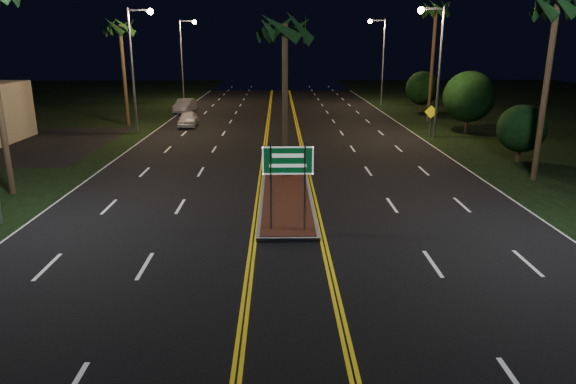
{
  "coord_description": "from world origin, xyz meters",
  "views": [
    {
      "loc": [
        -0.32,
        -14.71,
        6.69
      ],
      "look_at": [
        -0.02,
        1.61,
        1.9
      ],
      "focal_mm": 32.0,
      "sensor_mm": 36.0,
      "label": 1
    }
  ],
  "objects_px": {
    "median_island": "(286,197)",
    "streetlight_left_far": "(185,52)",
    "warning_sign": "(431,117)",
    "car_far": "(185,105)",
    "streetlight_right_far": "(380,52)",
    "palm_right_far": "(436,11)",
    "shrub_far": "(423,88)",
    "palm_right_near": "(557,7)",
    "car_near": "(188,118)",
    "palm_median": "(285,29)",
    "highway_sign": "(288,169)",
    "palm_left_far": "(120,28)",
    "shrub_mid": "(469,97)",
    "streetlight_left_mid": "(137,57)",
    "shrub_near": "(521,129)",
    "streetlight_right_mid": "(435,57)"
  },
  "relations": [
    {
      "from": "palm_median",
      "to": "shrub_far",
      "type": "distance_m",
      "value": 29.41
    },
    {
      "from": "streetlight_right_mid",
      "to": "streetlight_right_far",
      "type": "relative_size",
      "value": 1.0
    },
    {
      "from": "streetlight_left_mid",
      "to": "palm_left_far",
      "type": "relative_size",
      "value": 1.02
    },
    {
      "from": "streetlight_right_far",
      "to": "palm_left_far",
      "type": "height_order",
      "value": "streetlight_right_far"
    },
    {
      "from": "shrub_mid",
      "to": "car_far",
      "type": "relative_size",
      "value": 0.99
    },
    {
      "from": "highway_sign",
      "to": "palm_right_near",
      "type": "height_order",
      "value": "palm_right_near"
    },
    {
      "from": "streetlight_left_far",
      "to": "shrub_mid",
      "type": "distance_m",
      "value": 31.85
    },
    {
      "from": "streetlight_right_mid",
      "to": "palm_right_near",
      "type": "relative_size",
      "value": 0.97
    },
    {
      "from": "streetlight_right_mid",
      "to": "palm_median",
      "type": "height_order",
      "value": "streetlight_right_mid"
    },
    {
      "from": "warning_sign",
      "to": "shrub_far",
      "type": "bearing_deg",
      "value": 99.11
    },
    {
      "from": "median_island",
      "to": "car_near",
      "type": "relative_size",
      "value": 2.41
    },
    {
      "from": "shrub_near",
      "to": "shrub_far",
      "type": "distance_m",
      "value": 22.01
    },
    {
      "from": "car_far",
      "to": "streetlight_left_far",
      "type": "bearing_deg",
      "value": 102.93
    },
    {
      "from": "shrub_far",
      "to": "palm_right_near",
      "type": "bearing_deg",
      "value": -92.86
    },
    {
      "from": "median_island",
      "to": "streetlight_left_far",
      "type": "relative_size",
      "value": 1.14
    },
    {
      "from": "shrub_far",
      "to": "car_near",
      "type": "bearing_deg",
      "value": -158.37
    },
    {
      "from": "palm_right_near",
      "to": "streetlight_left_far",
      "type": "bearing_deg",
      "value": 124.21
    },
    {
      "from": "streetlight_right_far",
      "to": "palm_right_near",
      "type": "relative_size",
      "value": 0.97
    },
    {
      "from": "palm_median",
      "to": "car_near",
      "type": "height_order",
      "value": "palm_median"
    },
    {
      "from": "highway_sign",
      "to": "median_island",
      "type": "bearing_deg",
      "value": 90.0
    },
    {
      "from": "median_island",
      "to": "shrub_mid",
      "type": "relative_size",
      "value": 2.22
    },
    {
      "from": "shrub_near",
      "to": "streetlight_right_mid",
      "type": "bearing_deg",
      "value": 109.84
    },
    {
      "from": "shrub_near",
      "to": "warning_sign",
      "type": "height_order",
      "value": "shrub_near"
    },
    {
      "from": "palm_right_far",
      "to": "palm_left_far",
      "type": "bearing_deg",
      "value": -175.53
    },
    {
      "from": "shrub_near",
      "to": "palm_left_far",
      "type": "bearing_deg",
      "value": 151.97
    },
    {
      "from": "car_near",
      "to": "car_far",
      "type": "xyz_separation_m",
      "value": [
        -1.74,
        8.6,
        0.07
      ]
    },
    {
      "from": "median_island",
      "to": "streetlight_left_far",
      "type": "height_order",
      "value": "streetlight_left_far"
    },
    {
      "from": "streetlight_right_far",
      "to": "warning_sign",
      "type": "xyz_separation_m",
      "value": [
        0.19,
        -19.48,
        -4.21
      ]
    },
    {
      "from": "streetlight_left_mid",
      "to": "palm_right_far",
      "type": "distance_m",
      "value": 24.42
    },
    {
      "from": "streetlight_right_far",
      "to": "shrub_mid",
      "type": "height_order",
      "value": "streetlight_right_far"
    },
    {
      "from": "palm_right_near",
      "to": "car_far",
      "type": "distance_m",
      "value": 34.9
    },
    {
      "from": "streetlight_left_far",
      "to": "streetlight_right_far",
      "type": "relative_size",
      "value": 1.0
    },
    {
      "from": "shrub_mid",
      "to": "warning_sign",
      "type": "height_order",
      "value": "shrub_mid"
    },
    {
      "from": "palm_left_far",
      "to": "warning_sign",
      "type": "distance_m",
      "value": 25.03
    },
    {
      "from": "streetlight_right_far",
      "to": "car_far",
      "type": "relative_size",
      "value": 1.94
    },
    {
      "from": "median_island",
      "to": "shrub_far",
      "type": "bearing_deg",
      "value": 64.55
    },
    {
      "from": "warning_sign",
      "to": "car_far",
      "type": "bearing_deg",
      "value": 167.97
    },
    {
      "from": "palm_right_far",
      "to": "car_near",
      "type": "height_order",
      "value": "palm_right_far"
    },
    {
      "from": "shrub_mid",
      "to": "shrub_far",
      "type": "distance_m",
      "value": 12.01
    },
    {
      "from": "palm_right_far",
      "to": "car_far",
      "type": "xyz_separation_m",
      "value": [
        -22.3,
        6.05,
        -8.37
      ]
    },
    {
      "from": "palm_median",
      "to": "streetlight_left_mid",
      "type": "bearing_deg",
      "value": 128.17
    },
    {
      "from": "streetlight_left_far",
      "to": "palm_left_far",
      "type": "xyz_separation_m",
      "value": [
        -2.19,
        -16.0,
        2.09
      ]
    },
    {
      "from": "streetlight_right_far",
      "to": "palm_right_far",
      "type": "relative_size",
      "value": 0.87
    },
    {
      "from": "shrub_mid",
      "to": "palm_right_far",
      "type": "bearing_deg",
      "value": 101.31
    },
    {
      "from": "palm_right_far",
      "to": "shrub_far",
      "type": "bearing_deg",
      "value": 80.54
    },
    {
      "from": "streetlight_left_far",
      "to": "palm_median",
      "type": "xyz_separation_m",
      "value": [
        10.61,
        -33.5,
        1.62
      ]
    },
    {
      "from": "streetlight_left_far",
      "to": "shrub_mid",
      "type": "height_order",
      "value": "streetlight_left_far"
    },
    {
      "from": "streetlight_left_mid",
      "to": "palm_right_far",
      "type": "relative_size",
      "value": 0.87
    },
    {
      "from": "highway_sign",
      "to": "palm_left_far",
      "type": "xyz_separation_m",
      "value": [
        -12.8,
        25.2,
        5.34
      ]
    },
    {
      "from": "highway_sign",
      "to": "streetlight_right_mid",
      "type": "height_order",
      "value": "streetlight_right_mid"
    }
  ]
}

